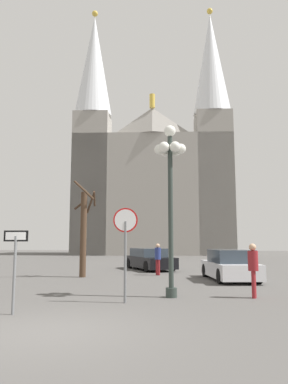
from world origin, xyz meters
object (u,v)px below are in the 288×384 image
parked_car_near_white (230,266)px  pedestrian_walking (158,256)px  parked_car_far_black (149,259)px  bare_tree (84,230)px  street_lamp (170,175)px  one_way_arrow_sign (15,260)px  cathedral (153,175)px  pedestrian_standing (253,265)px  stop_sign (125,236)px

parked_car_near_white → pedestrian_walking: (-3.46, 2.05, 0.33)m
parked_car_far_black → pedestrian_walking: pedestrian_walking is taller
bare_tree → parked_car_near_white: (7.05, -0.58, -1.68)m
street_lamp → one_way_arrow_sign: bearing=-139.4°
cathedral → parked_car_far_black: bearing=-85.1°
cathedral → parked_car_far_black: (2.15, -25.15, -9.93)m
one_way_arrow_sign → pedestrian_walking: size_ratio=1.25×
cathedral → bare_tree: (-0.61, -30.26, -8.23)m
street_lamp → parked_car_near_white: size_ratio=1.21×
street_lamp → pedestrian_standing: 3.91m
street_lamp → pedestrian_walking: street_lamp is taller
parked_car_near_white → parked_car_far_black: size_ratio=0.95×
cathedral → bare_tree: bearing=-91.2°
street_lamp → bare_tree: street_lamp is taller
street_lamp → parked_car_near_white: bearing=65.9°
one_way_arrow_sign → pedestrian_walking: one_way_arrow_sign is taller
stop_sign → bare_tree: (-3.34, 7.20, 0.41)m
parked_car_near_white → pedestrian_standing: pedestrian_standing is taller
parked_car_far_black → pedestrian_standing: bearing=-67.8°
cathedral → one_way_arrow_sign: cathedral is taller
stop_sign → street_lamp: 2.69m
stop_sign → parked_car_far_black: stop_sign is taller
street_lamp → cathedral: bearing=96.3°
stop_sign → pedestrian_walking: (0.25, 8.67, -0.93)m
bare_tree → parked_car_near_white: bare_tree is taller
one_way_arrow_sign → parked_car_near_white: bearing=54.5°
parked_car_far_black → one_way_arrow_sign: bearing=-97.4°
stop_sign → bare_tree: bearing=114.9°
street_lamp → parked_car_far_black: size_ratio=1.16×
stop_sign → bare_tree: bare_tree is taller
one_way_arrow_sign → cathedral: bearing=90.4°
stop_sign → pedestrian_standing: size_ratio=1.63×
one_way_arrow_sign → parked_car_near_white: 10.61m
bare_tree → pedestrian_standing: (7.23, -5.83, -1.30)m
pedestrian_standing → bare_tree: bearing=141.1°
pedestrian_standing → cathedral: bearing=100.4°
bare_tree → pedestrian_standing: 9.37m
one_way_arrow_sign → parked_car_far_black: size_ratio=0.42×
bare_tree → pedestrian_walking: (3.59, 1.47, -1.34)m
cathedral → bare_tree: cathedral is taller
parked_car_near_white → street_lamp: bearing=-114.1°
parked_car_near_white → pedestrian_standing: 5.26m
bare_tree → parked_car_far_black: size_ratio=0.98×
stop_sign → parked_car_near_white: stop_sign is taller
street_lamp → pedestrian_standing: street_lamp is taller
stop_sign → bare_tree: 7.95m
one_way_arrow_sign → street_lamp: 5.57m
street_lamp → parked_car_near_white: 6.80m
bare_tree → one_way_arrow_sign: bearing=-84.4°
pedestrian_standing → parked_car_near_white: bearing=91.9°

